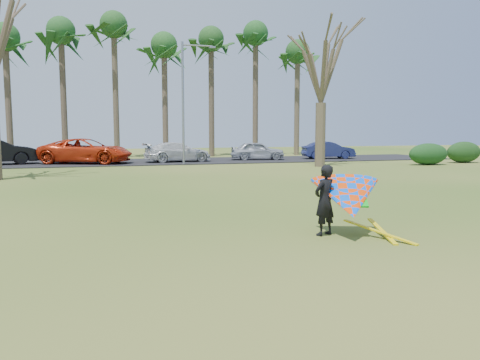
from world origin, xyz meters
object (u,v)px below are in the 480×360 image
object	(u,v)px
car_4	(257,151)
bare_tree_right	(322,61)
streetlight	(185,97)
kite_flyer	(347,198)
car_2	(86,151)
car_5	(328,150)
car_3	(178,152)

from	to	relation	value
car_4	bare_tree_right	bearing A→B (deg)	-154.61
streetlight	kite_flyer	distance (m)	22.19
bare_tree_right	kite_flyer	world-z (taller)	bare_tree_right
bare_tree_right	car_2	size ratio (longest dim) A/B	1.53
streetlight	car_5	xyz separation A→B (m)	(11.65, 2.29, -3.74)
bare_tree_right	car_3	size ratio (longest dim) A/B	1.96
streetlight	car_2	world-z (taller)	streetlight
streetlight	car_5	size ratio (longest dim) A/B	1.98
car_3	car_5	distance (m)	11.87
car_2	car_4	xyz separation A→B (m)	(12.28, 0.46, -0.15)
car_2	kite_flyer	world-z (taller)	kite_flyer
car_2	kite_flyer	distance (m)	24.83
streetlight	kite_flyer	xyz separation A→B (m)	(-0.30, -21.89, -3.62)
car_4	car_5	xyz separation A→B (m)	(5.73, -0.36, -0.02)
streetlight	car_5	distance (m)	12.44
car_2	car_4	bearing A→B (deg)	-67.18
kite_flyer	bare_tree_right	bearing A→B (deg)	65.53
kite_flyer	car_3	bearing A→B (deg)	89.80
bare_tree_right	streetlight	world-z (taller)	bare_tree_right
car_2	car_3	size ratio (longest dim) A/B	1.27
bare_tree_right	car_2	xyz separation A→B (m)	(-14.21, 6.19, -5.67)
car_5	car_3	bearing A→B (deg)	98.99
bare_tree_right	car_2	bearing A→B (deg)	156.48
streetlight	car_4	bearing A→B (deg)	24.09
car_2	car_3	bearing A→B (deg)	-70.17
car_4	car_5	distance (m)	5.74
bare_tree_right	streetlight	xyz separation A→B (m)	(-7.84, 4.00, -2.10)
bare_tree_right	kite_flyer	size ratio (longest dim) A/B	3.86
car_3	kite_flyer	distance (m)	23.99
car_3	streetlight	bearing A→B (deg)	178.42
bare_tree_right	kite_flyer	xyz separation A→B (m)	(-8.14, -17.89, -5.72)
streetlight	car_3	size ratio (longest dim) A/B	1.70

